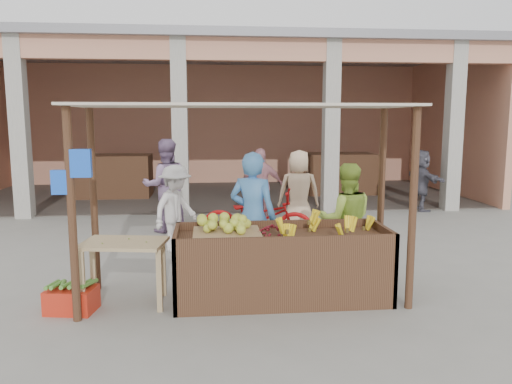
{
  "coord_description": "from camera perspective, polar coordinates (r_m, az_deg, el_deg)",
  "views": [
    {
      "loc": [
        -0.39,
        -5.88,
        2.22
      ],
      "look_at": [
        0.3,
        1.2,
        1.17
      ],
      "focal_mm": 35.0,
      "sensor_mm": 36.0,
      "label": 1
    }
  ],
  "objects": [
    {
      "name": "ground",
      "position": [
        6.29,
        -1.7,
        -12.25
      ],
      "size": [
        60.0,
        60.0,
        0.0
      ],
      "primitive_type": "plane",
      "color": "gray",
      "rests_on": "ground"
    },
    {
      "name": "market_building",
      "position": [
        14.82,
        -3.94,
        10.25
      ],
      "size": [
        14.4,
        6.4,
        4.2
      ],
      "color": "tan",
      "rests_on": "ground"
    },
    {
      "name": "fruit_stall",
      "position": [
        6.22,
        2.94,
        -8.63
      ],
      "size": [
        2.6,
        0.95,
        0.8
      ],
      "primitive_type": "cube",
      "color": "#533521",
      "rests_on": "ground"
    },
    {
      "name": "stall_awning",
      "position": [
        5.95,
        -1.97,
        6.06
      ],
      "size": [
        4.09,
        1.35,
        2.39
      ],
      "color": "#533521",
      "rests_on": "ground"
    },
    {
      "name": "banana_heap",
      "position": [
        6.21,
        7.77,
        -3.84
      ],
      "size": [
        1.23,
        0.67,
        0.22
      ],
      "primitive_type": null,
      "color": "yellow",
      "rests_on": "fruit_stall"
    },
    {
      "name": "melon_tray",
      "position": [
        6.05,
        -3.35,
        -4.21
      ],
      "size": [
        0.81,
        0.7,
        0.21
      ],
      "color": "#9A774F",
      "rests_on": "fruit_stall"
    },
    {
      "name": "berry_heap",
      "position": [
        6.12,
        1.85,
        -4.35
      ],
      "size": [
        0.44,
        0.36,
        0.14
      ],
      "primitive_type": "ellipsoid",
      "color": "maroon",
      "rests_on": "fruit_stall"
    },
    {
      "name": "side_table",
      "position": [
        6.17,
        -14.85,
        -6.73
      ],
      "size": [
        1.05,
        0.78,
        0.78
      ],
      "rotation": [
        0.0,
        0.0,
        -0.16
      ],
      "color": "tan",
      "rests_on": "ground"
    },
    {
      "name": "papaya_pile",
      "position": [
        6.11,
        -14.93,
        -4.66
      ],
      "size": [
        0.64,
        0.37,
        0.18
      ],
      "primitive_type": null,
      "color": "#4F842B",
      "rests_on": "side_table"
    },
    {
      "name": "red_crate",
      "position": [
        6.28,
        -20.31,
        -11.49
      ],
      "size": [
        0.6,
        0.47,
        0.28
      ],
      "primitive_type": "cube",
      "rotation": [
        0.0,
        0.0,
        -0.18
      ],
      "color": "red",
      "rests_on": "ground"
    },
    {
      "name": "plantain_bundle",
      "position": [
        6.22,
        -20.4,
        -9.93
      ],
      "size": [
        0.4,
        0.28,
        0.08
      ],
      "primitive_type": null,
      "color": "#528C33",
      "rests_on": "red_crate"
    },
    {
      "name": "produce_sacks",
      "position": [
        11.95,
        10.19,
        -0.83
      ],
      "size": [
        0.87,
        0.81,
        0.66
      ],
      "color": "maroon",
      "rests_on": "ground"
    },
    {
      "name": "vendor_blue",
      "position": [
        6.78,
        -0.37,
        -2.38
      ],
      "size": [
        0.86,
        0.77,
        1.9
      ],
      "primitive_type": "imported",
      "rotation": [
        0.0,
        0.0,
        2.73
      ],
      "color": "#4581C1",
      "rests_on": "ground"
    },
    {
      "name": "vendor_green",
      "position": [
        7.13,
        10.24,
        -2.83
      ],
      "size": [
        0.86,
        0.55,
        1.69
      ],
      "primitive_type": "imported",
      "rotation": [
        0.0,
        0.0,
        3.05
      ],
      "color": "#9ABE3E",
      "rests_on": "ground"
    },
    {
      "name": "motorcycle",
      "position": [
        8.5,
        0.13,
        -3.01
      ],
      "size": [
        1.17,
        2.16,
        1.07
      ],
      "primitive_type": "imported",
      "rotation": [
        0.0,
        0.0,
        1.33
      ],
      "color": "#A10D0D",
      "rests_on": "ground"
    },
    {
      "name": "shopper_a",
      "position": [
        8.42,
        -9.19,
        -1.49
      ],
      "size": [
        1.03,
        1.11,
        1.58
      ],
      "primitive_type": "imported",
      "rotation": [
        0.0,
        0.0,
        0.9
      ],
      "color": "silver",
      "rests_on": "ground"
    },
    {
      "name": "shopper_b",
      "position": [
        10.57,
        0.59,
        0.97
      ],
      "size": [
        1.02,
        0.57,
        1.7
      ],
      "primitive_type": "imported",
      "rotation": [
        0.0,
        0.0,
        3.18
      ],
      "color": "#C3808A",
      "rests_on": "ground"
    },
    {
      "name": "shopper_c",
      "position": [
        9.53,
        4.92,
        0.45
      ],
      "size": [
        0.92,
        0.65,
        1.81
      ],
      "primitive_type": "imported",
      "rotation": [
        0.0,
        0.0,
        3.04
      ],
      "color": "tan",
      "rests_on": "ground"
    },
    {
      "name": "shopper_d",
      "position": [
        12.67,
        18.36,
        1.46
      ],
      "size": [
        0.8,
        1.51,
        1.56
      ],
      "primitive_type": "imported",
      "rotation": [
        0.0,
        0.0,
        1.72
      ],
      "color": "#4D4B57",
      "rests_on": "ground"
    },
    {
      "name": "shopper_f",
      "position": [
        9.91,
        -10.3,
        1.21
      ],
      "size": [
        1.07,
        0.74,
        2.0
      ],
      "primitive_type": "imported",
      "rotation": [
        0.0,
        0.0,
        3.34
      ],
      "color": "gray",
      "rests_on": "ground"
    }
  ]
}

